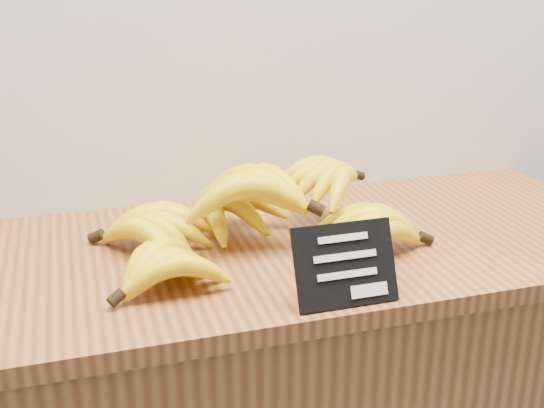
{
  "coord_description": "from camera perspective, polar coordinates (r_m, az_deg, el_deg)",
  "views": [
    {
      "loc": [
        -0.2,
        1.72,
        1.4
      ],
      "look_at": [
        0.1,
        2.7,
        1.02
      ],
      "focal_mm": 45.0,
      "sensor_mm": 36.0,
      "label": 1
    }
  ],
  "objects": [
    {
      "name": "banana_pile",
      "position": [
        1.14,
        -1.87,
        -1.06
      ],
      "size": [
        0.54,
        0.38,
        0.13
      ],
      "color": "yellow",
      "rests_on": "counter_top"
    },
    {
      "name": "chalkboard_sign",
      "position": [
        0.97,
        6.16,
        -5.08
      ],
      "size": [
        0.15,
        0.05,
        0.11
      ],
      "primitive_type": "cube",
      "rotation": [
        -0.42,
        0.0,
        0.0
      ],
      "color": "black",
      "rests_on": "counter_top"
    },
    {
      "name": "counter_top",
      "position": [
        1.18,
        -0.71,
        -3.99
      ],
      "size": [
        1.34,
        0.54,
        0.03
      ],
      "primitive_type": "cube",
      "color": "#95572E",
      "rests_on": "counter"
    }
  ]
}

